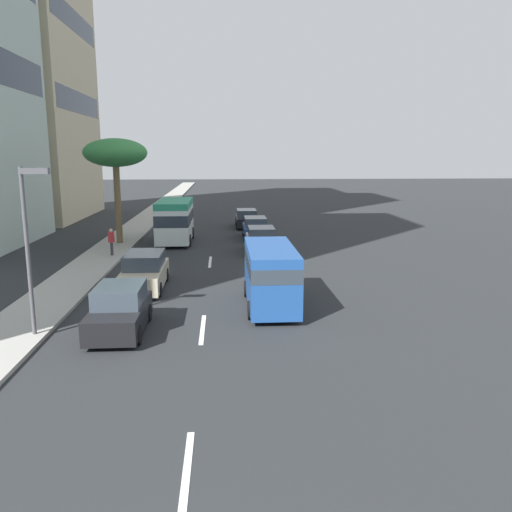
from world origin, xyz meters
name	(u,v)px	position (x,y,z in m)	size (l,w,h in m)	color
ground_plane	(212,246)	(31.50, 0.00, 0.00)	(198.00, 198.00, 0.00)	#26282B
sidewalk_right	(114,246)	(31.50, 6.67, 0.07)	(162.00, 2.65, 0.15)	#9E9B93
lane_stripe_near	(186,476)	(5.56, 0.00, 0.01)	(3.20, 0.16, 0.01)	silver
lane_stripe_mid	(203,329)	(14.24, 0.00, 0.01)	(3.20, 0.16, 0.01)	silver
lane_stripe_far	(210,262)	(26.14, 0.00, 0.01)	(3.20, 0.16, 0.01)	silver
car_lead	(120,310)	(14.17, 2.91, 0.79)	(4.00, 1.84, 1.68)	black
car_second	(261,240)	(28.98, -3.23, 0.79)	(4.09, 1.86, 1.67)	silver
minibus_third	(175,219)	(33.25, 2.64, 1.66)	(6.11, 2.42, 3.03)	silver
car_fourth	(144,272)	(20.29, 2.95, 0.79)	(4.74, 1.91, 1.68)	beige
van_fifth	(271,273)	(16.90, -2.72, 1.45)	(5.35, 2.05, 2.53)	#1E478C
car_sixth	(255,228)	(34.64, -3.21, 0.77)	(4.39, 1.81, 1.63)	#1E478C
car_seventh	(246,219)	(40.79, -2.84, 0.74)	(4.52, 1.86, 1.57)	black
pedestrian_near_lamp	(111,241)	(27.90, 6.05, 1.05)	(0.30, 0.37, 1.64)	#333338
palm_tree	(115,154)	(32.45, 6.45, 6.25)	(4.28, 4.28, 7.17)	brown
street_lamp	(30,230)	(13.70, 5.62, 3.75)	(0.24, 0.97, 5.70)	#4C4C51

